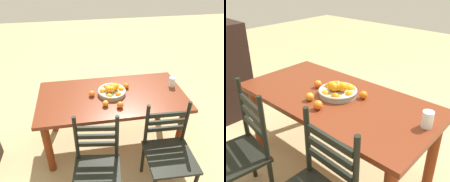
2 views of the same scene
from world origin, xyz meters
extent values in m
plane|color=tan|center=(0.00, 0.00, 0.00)|extent=(12.00, 12.00, 0.00)
cube|color=#622714|center=(0.00, 0.00, 0.71)|extent=(1.70, 0.86, 0.04)
cylinder|color=maroon|center=(-0.75, -0.33, 0.34)|extent=(0.09, 0.09, 0.69)
cylinder|color=maroon|center=(0.75, -0.33, 0.34)|extent=(0.09, 0.09, 0.69)
cylinder|color=maroon|center=(-0.75, 0.33, 0.34)|extent=(0.09, 0.09, 0.69)
cylinder|color=maroon|center=(0.75, 0.33, 0.34)|extent=(0.09, 0.09, 0.69)
cube|color=black|center=(-0.45, 0.75, 0.45)|extent=(0.48, 0.48, 0.03)
cylinder|color=black|center=(-0.25, 0.54, 0.22)|extent=(0.04, 0.04, 0.44)
cylinder|color=black|center=(-0.65, 0.55, 0.22)|extent=(0.04, 0.04, 0.44)
cylinder|color=black|center=(-0.25, 0.54, 0.71)|extent=(0.04, 0.04, 0.48)
cylinder|color=black|center=(-0.65, 0.55, 0.71)|extent=(0.04, 0.04, 0.48)
cube|color=black|center=(-0.45, 0.54, 0.63)|extent=(0.37, 0.04, 0.04)
cube|color=black|center=(-0.45, 0.54, 0.73)|extent=(0.37, 0.04, 0.04)
cube|color=black|center=(-0.45, 0.54, 0.82)|extent=(0.37, 0.04, 0.04)
cube|color=black|center=(0.28, 0.81, 0.44)|extent=(0.48, 0.48, 0.03)
cylinder|color=black|center=(0.43, 0.60, 0.21)|extent=(0.04, 0.04, 0.42)
cylinder|color=black|center=(0.07, 0.65, 0.21)|extent=(0.04, 0.04, 0.42)
cylinder|color=black|center=(0.43, 0.60, 0.70)|extent=(0.04, 0.04, 0.51)
cylinder|color=black|center=(0.07, 0.65, 0.70)|extent=(0.04, 0.04, 0.51)
cube|color=black|center=(0.25, 0.63, 0.62)|extent=(0.34, 0.07, 0.04)
cube|color=black|center=(0.25, 0.63, 0.72)|extent=(0.34, 0.07, 0.04)
cube|color=black|center=(0.25, 0.63, 0.82)|extent=(0.34, 0.07, 0.04)
cylinder|color=#9CA399|center=(0.00, -0.02, 0.75)|extent=(0.31, 0.31, 0.04)
torus|color=#9CA399|center=(0.00, -0.02, 0.77)|extent=(0.33, 0.33, 0.02)
sphere|color=orange|center=(0.11, -0.03, 0.77)|extent=(0.08, 0.08, 0.08)
sphere|color=orange|center=(0.04, 0.08, 0.77)|extent=(0.07, 0.07, 0.07)
sphere|color=orange|center=(-0.06, 0.07, 0.77)|extent=(0.07, 0.07, 0.07)
sphere|color=orange|center=(-0.11, -0.04, 0.77)|extent=(0.07, 0.07, 0.07)
sphere|color=orange|center=(-0.05, -0.13, 0.77)|extent=(0.08, 0.08, 0.08)
sphere|color=orange|center=(0.05, -0.12, 0.77)|extent=(0.07, 0.07, 0.07)
sphere|color=orange|center=(0.00, -0.02, 0.83)|extent=(0.07, 0.07, 0.07)
sphere|color=orange|center=(-0.02, -0.01, 0.82)|extent=(0.06, 0.06, 0.06)
sphere|color=orange|center=(0.00, -0.04, 0.81)|extent=(0.07, 0.07, 0.07)
sphere|color=orange|center=(0.04, 0.01, 0.81)|extent=(0.07, 0.07, 0.07)
sphere|color=orange|center=(-0.05, -0.04, 0.82)|extent=(0.08, 0.08, 0.08)
sphere|color=orange|center=(0.01, 0.01, 0.82)|extent=(0.08, 0.08, 0.08)
sphere|color=orange|center=(0.04, -0.02, 0.81)|extent=(0.08, 0.08, 0.08)
sphere|color=orange|center=(0.00, -0.01, 0.82)|extent=(0.08, 0.08, 0.08)
sphere|color=orange|center=(0.00, -0.03, 0.82)|extent=(0.06, 0.06, 0.06)
sphere|color=orange|center=(-0.19, -0.12, 0.76)|extent=(0.07, 0.07, 0.07)
sphere|color=orange|center=(-0.04, 0.25, 0.76)|extent=(0.07, 0.07, 0.07)
sphere|color=orange|center=(0.23, -0.02, 0.76)|extent=(0.07, 0.07, 0.07)
sphere|color=orange|center=(0.10, 0.19, 0.76)|extent=(0.07, 0.07, 0.07)
cylinder|color=silver|center=(-0.75, -0.08, 0.79)|extent=(0.08, 0.08, 0.12)
camera|label=1|loc=(0.35, 2.06, 2.15)|focal=35.01mm
camera|label=2|loc=(-1.27, 1.38, 1.69)|focal=40.65mm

